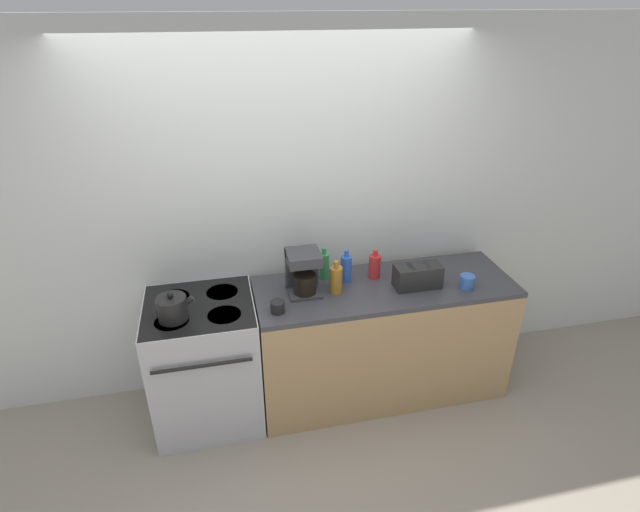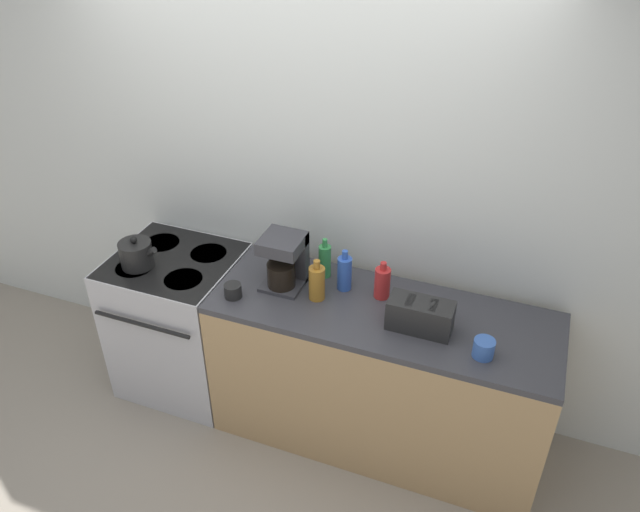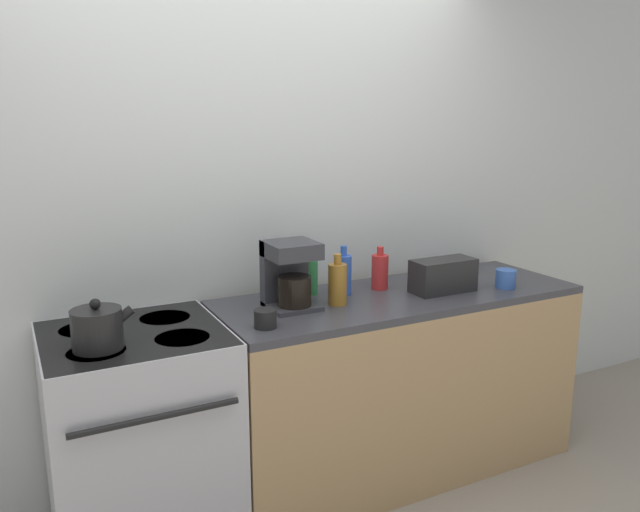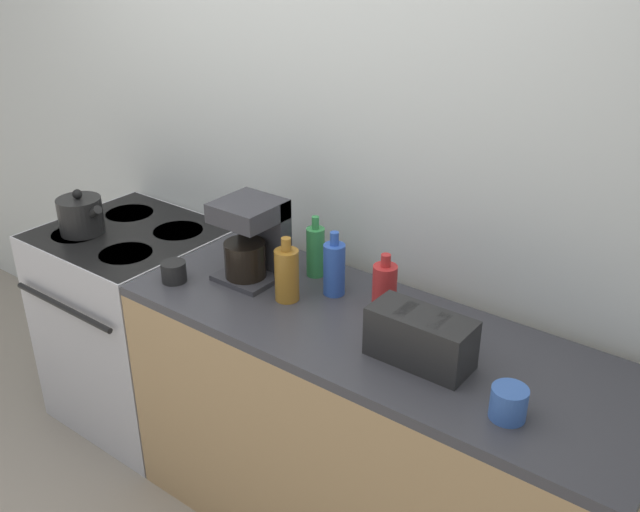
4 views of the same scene
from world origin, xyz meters
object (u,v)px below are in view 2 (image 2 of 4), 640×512
object	(u,v)px
coffee_maker	(284,259)
bottle_red	(382,282)
toaster	(420,315)
bottle_amber	(317,283)
stove	(182,320)
cup_black	(233,291)
bottle_green	(325,260)
kettle	(137,254)
bottle_blue	(344,273)
cup_blue	(484,348)

from	to	relation	value
coffee_maker	bottle_red	size ratio (longest dim) A/B	1.41
toaster	bottle_amber	xyz separation A→B (m)	(-0.56, 0.05, 0.02)
stove	cup_black	distance (m)	0.71
bottle_green	bottle_amber	world-z (taller)	same
kettle	toaster	world-z (taller)	kettle
bottle_blue	cup_black	size ratio (longest dim) A/B	2.58
kettle	coffee_maker	xyz separation A→B (m)	(0.84, 0.15, 0.08)
stove	bottle_red	xyz separation A→B (m)	(1.21, 0.10, 0.54)
stove	bottle_red	world-z (taller)	bottle_red
coffee_maker	bottle_amber	xyz separation A→B (m)	(0.21, -0.06, -0.06)
toaster	bottle_blue	distance (m)	0.49
bottle_blue	bottle_red	xyz separation A→B (m)	(0.21, 0.00, -0.01)
stove	coffee_maker	bearing A→B (deg)	2.50
stove	coffee_maker	world-z (taller)	coffee_maker
stove	toaster	size ratio (longest dim) A/B	2.90
cup_blue	coffee_maker	bearing A→B (deg)	169.56
bottle_blue	stove	bearing A→B (deg)	-174.36
bottle_blue	bottle_amber	world-z (taller)	bottle_blue
coffee_maker	bottle_blue	bearing A→B (deg)	12.46
bottle_amber	kettle	bearing A→B (deg)	-175.47
bottle_amber	cup_black	world-z (taller)	bottle_amber
stove	toaster	distance (m)	1.55
bottle_green	cup_blue	bearing A→B (deg)	-20.58
bottle_green	stove	bearing A→B (deg)	-168.78
bottle_blue	cup_blue	world-z (taller)	bottle_blue
bottle_green	kettle	bearing A→B (deg)	-164.17
kettle	bottle_red	size ratio (longest dim) A/B	1.08
bottle_red	cup_black	distance (m)	0.78
bottle_red	cup_blue	xyz separation A→B (m)	(0.57, -0.27, -0.04)
kettle	bottle_amber	distance (m)	1.05
bottle_green	cup_blue	distance (m)	0.98
bottle_red	stove	bearing A→B (deg)	-175.21
kettle	bottle_green	size ratio (longest dim) A/B	0.98
cup_blue	bottle_amber	bearing A→B (deg)	171.08
stove	cup_blue	world-z (taller)	cup_blue
kettle	bottle_blue	distance (m)	1.17
bottle_blue	kettle	bearing A→B (deg)	-169.46
stove	cup_black	world-z (taller)	cup_black
bottle_green	coffee_maker	bearing A→B (deg)	-140.88
stove	bottle_amber	xyz separation A→B (m)	(0.90, -0.03, 0.54)
bottle_blue	cup_black	distance (m)	0.59
toaster	cup_blue	distance (m)	0.34
bottle_green	cup_black	size ratio (longest dim) A/B	2.55
bottle_blue	toaster	bearing A→B (deg)	-21.96
coffee_maker	cup_blue	size ratio (longest dim) A/B	3.01
bottle_red	coffee_maker	bearing A→B (deg)	-172.18
bottle_red	cup_blue	distance (m)	0.63
bottle_amber	bottle_red	bearing A→B (deg)	23.19
bottle_blue	bottle_green	bearing A→B (deg)	152.22
kettle	bottle_red	bearing A→B (deg)	9.06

